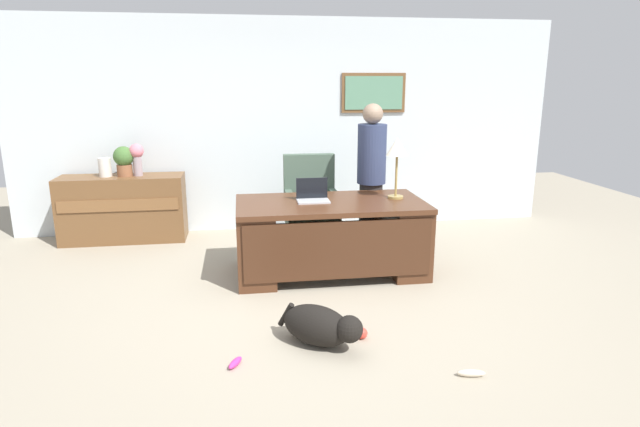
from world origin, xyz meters
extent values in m
plane|color=#9E937F|center=(0.00, 0.00, 0.00)|extent=(12.00, 12.00, 0.00)
cube|color=silver|center=(0.00, 2.60, 1.35)|extent=(7.00, 0.12, 2.70)
cube|color=brown|center=(1.10, 2.52, 1.77)|extent=(0.84, 0.03, 0.50)
cube|color=slate|center=(1.10, 2.50, 1.77)|extent=(0.76, 0.01, 0.42)
cube|color=#4C2B19|center=(0.24, 0.77, 0.72)|extent=(1.88, 0.98, 0.05)
cube|color=#4C2B19|center=(-0.52, 0.77, 0.35)|extent=(0.36, 0.92, 0.70)
cube|color=#4C2B19|center=(1.00, 0.77, 0.35)|extent=(0.36, 0.92, 0.70)
cube|color=#412415|center=(0.24, 0.31, 0.38)|extent=(1.78, 0.04, 0.56)
cube|color=brown|center=(-2.09, 2.25, 0.40)|extent=(1.47, 0.48, 0.80)
cube|color=brown|center=(-2.09, 2.00, 0.50)|extent=(1.37, 0.02, 0.14)
cube|color=#475B4C|center=(0.16, 1.58, 0.37)|extent=(0.60, 0.58, 0.18)
cylinder|color=black|center=(0.16, 1.58, 0.14)|extent=(0.10, 0.10, 0.28)
cylinder|color=black|center=(0.16, 1.58, 0.03)|extent=(0.52, 0.52, 0.05)
cube|color=#475B4C|center=(0.16, 1.82, 0.77)|extent=(0.60, 0.12, 0.62)
cube|color=#475B4C|center=(-0.10, 1.58, 0.57)|extent=(0.08, 0.50, 0.22)
cube|color=#475B4C|center=(0.42, 1.58, 0.57)|extent=(0.08, 0.50, 0.22)
cylinder|color=#262323|center=(0.80, 1.36, 0.40)|extent=(0.26, 0.26, 0.81)
cylinder|color=navy|center=(0.80, 1.36, 1.14)|extent=(0.32, 0.32, 0.65)
sphere|color=#8E755F|center=(0.80, 1.36, 1.57)|extent=(0.22, 0.22, 0.22)
ellipsoid|color=black|center=(-0.12, -0.72, 0.15)|extent=(0.62, 0.58, 0.30)
sphere|color=black|center=(0.09, -0.90, 0.19)|extent=(0.20, 0.20, 0.20)
cylinder|color=black|center=(-0.33, -0.54, 0.17)|extent=(0.14, 0.13, 0.21)
cube|color=#B2B5BA|center=(0.06, 0.78, 0.76)|extent=(0.32, 0.22, 0.01)
cube|color=black|center=(0.06, 0.89, 0.87)|extent=(0.32, 0.01, 0.21)
cylinder|color=#9E8447|center=(0.93, 0.82, 0.76)|extent=(0.16, 0.16, 0.02)
cylinder|color=#9E8447|center=(0.93, 0.82, 0.98)|extent=(0.02, 0.02, 0.42)
cone|color=silver|center=(0.93, 0.82, 1.28)|extent=(0.22, 0.22, 0.18)
cylinder|color=#9E8B93|center=(-1.87, 2.25, 0.92)|extent=(0.11, 0.11, 0.23)
sphere|color=pink|center=(-1.87, 2.25, 1.11)|extent=(0.17, 0.17, 0.17)
cylinder|color=silver|center=(-2.25, 2.25, 0.92)|extent=(0.15, 0.15, 0.22)
cylinder|color=brown|center=(-2.03, 2.25, 0.87)|extent=(0.18, 0.18, 0.14)
sphere|color=#446D33|center=(-2.03, 2.25, 1.04)|extent=(0.24, 0.24, 0.24)
sphere|color=#E53F33|center=(0.24, -0.69, 0.04)|extent=(0.09, 0.09, 0.09)
ellipsoid|color=beige|center=(0.84, -1.33, 0.03)|extent=(0.20, 0.08, 0.05)
ellipsoid|color=#D8338C|center=(-0.73, -0.95, 0.03)|extent=(0.12, 0.16, 0.05)
camera|label=1|loc=(-0.63, -4.28, 1.94)|focal=29.47mm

